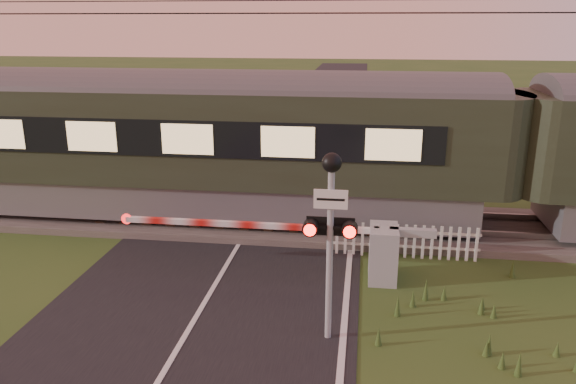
# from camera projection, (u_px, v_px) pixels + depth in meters

# --- Properties ---
(ground) EXTENTS (160.00, 160.00, 0.00)m
(ground) POSITION_uv_depth(u_px,v_px,m) (175.00, 354.00, 9.31)
(ground) COLOR #2E4B1D
(ground) RESTS_ON ground
(road) EXTENTS (6.00, 140.00, 0.03)m
(road) POSITION_uv_depth(u_px,v_px,m) (171.00, 362.00, 9.09)
(road) COLOR black
(road) RESTS_ON ground
(track_bed) EXTENTS (140.00, 3.40, 0.39)m
(track_bed) POSITION_uv_depth(u_px,v_px,m) (252.00, 220.00, 15.46)
(track_bed) COLOR #47423D
(track_bed) RESTS_ON ground
(overhead_wires) EXTENTS (120.00, 0.62, 0.62)m
(overhead_wires) POSITION_uv_depth(u_px,v_px,m) (248.00, 4.00, 13.82)
(overhead_wires) COLOR black
(overhead_wires) RESTS_ON ground
(train) EXTENTS (40.78, 2.81, 3.80)m
(train) POSITION_uv_depth(u_px,v_px,m) (516.00, 152.00, 13.96)
(train) COLOR slate
(train) RESTS_ON ground
(boom_gate) EXTENTS (6.86, 0.91, 1.21)m
(boom_gate) POSITION_uv_depth(u_px,v_px,m) (369.00, 250.00, 11.91)
(boom_gate) COLOR gray
(boom_gate) RESTS_ON ground
(crossing_signal) EXTENTS (0.84, 0.35, 3.31)m
(crossing_signal) POSITION_uv_depth(u_px,v_px,m) (331.00, 215.00, 9.14)
(crossing_signal) COLOR gray
(crossing_signal) RESTS_ON ground
(picket_fence) EXTENTS (3.39, 0.07, 0.82)m
(picket_fence) POSITION_uv_depth(u_px,v_px,m) (406.00, 241.00, 13.03)
(picket_fence) COLOR silver
(picket_fence) RESTS_ON ground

